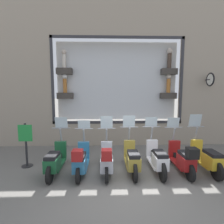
% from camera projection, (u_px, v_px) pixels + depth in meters
% --- Properties ---
extents(ground_plane, '(120.00, 120.00, 0.00)m').
position_uv_depth(ground_plane, '(125.00, 183.00, 4.78)').
color(ground_plane, '#66635E').
extents(building_facade, '(1.22, 36.00, 8.20)m').
position_uv_depth(building_facade, '(117.00, 54.00, 7.87)').
color(building_facade, gray).
rests_on(building_facade, ground_plane).
extents(scooter_yellow_0, '(1.81, 0.61, 1.71)m').
position_uv_depth(scooter_yellow_0, '(207.00, 158.00, 5.42)').
color(scooter_yellow_0, black).
rests_on(scooter_yellow_0, ground_plane).
extents(scooter_red_1, '(1.80, 0.61, 1.60)m').
position_uv_depth(scooter_red_1, '(183.00, 158.00, 5.33)').
color(scooter_red_1, black).
rests_on(scooter_red_1, ground_plane).
extents(scooter_white_2, '(1.81, 0.60, 1.62)m').
position_uv_depth(scooter_white_2, '(157.00, 158.00, 5.38)').
color(scooter_white_2, black).
rests_on(scooter_white_2, ground_plane).
extents(scooter_olive_3, '(1.81, 0.60, 1.68)m').
position_uv_depth(scooter_olive_3, '(132.00, 159.00, 5.35)').
color(scooter_olive_3, black).
rests_on(scooter_olive_3, ground_plane).
extents(scooter_silver_4, '(1.79, 0.60, 1.66)m').
position_uv_depth(scooter_silver_4, '(107.00, 159.00, 5.26)').
color(scooter_silver_4, black).
rests_on(scooter_silver_4, ground_plane).
extents(scooter_teal_5, '(1.79, 0.60, 1.52)m').
position_uv_depth(scooter_teal_5, '(81.00, 160.00, 5.23)').
color(scooter_teal_5, black).
rests_on(scooter_teal_5, ground_plane).
extents(scooter_green_6, '(1.80, 0.61, 1.63)m').
position_uv_depth(scooter_green_6, '(55.00, 160.00, 5.28)').
color(scooter_green_6, black).
rests_on(scooter_green_6, ground_plane).
extents(shop_sign_post, '(0.36, 0.45, 1.47)m').
position_uv_depth(shop_sign_post, '(26.00, 144.00, 5.78)').
color(shop_sign_post, '#232326').
rests_on(shop_sign_post, ground_plane).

